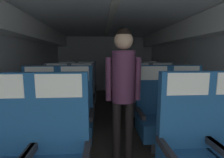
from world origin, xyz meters
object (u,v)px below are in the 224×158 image
(seat_d_left_window, at_px, (67,90))
(seat_a_left_aisle, at_px, (59,158))
(seat_b_right_window, at_px, (155,115))
(seat_c_left_window, at_px, (57,100))
(seat_b_left_aisle, at_px, (75,117))
(seat_d_left_aisle, at_px, (86,90))
(seat_d_right_window, at_px, (131,89))
(seat_b_right_aisle, at_px, (187,114))
(seat_c_left_aisle, at_px, (82,100))
(seat_d_right_aisle, at_px, (149,89))
(seat_c_right_aisle, at_px, (163,98))
(seat_c_right_window, at_px, (140,98))
(flight_attendant, at_px, (123,82))
(seat_b_left_window, at_px, (40,118))
(seat_a_right_window, at_px, (189,152))

(seat_d_left_window, bearing_deg, seat_a_left_aisle, -80.09)
(seat_b_right_window, distance_m, seat_c_left_window, 1.84)
(seat_b_left_aisle, distance_m, seat_c_left_window, 1.02)
(seat_d_left_aisle, distance_m, seat_d_right_window, 1.13)
(seat_d_left_aisle, relative_size, seat_d_right_window, 1.00)
(seat_b_left_aisle, xyz_separation_m, seat_d_left_aisle, (-0.00, 1.84, 0.00))
(seat_a_left_aisle, height_order, seat_b_right_aisle, same)
(seat_c_left_aisle, height_order, seat_d_right_window, same)
(seat_c_left_aisle, distance_m, seat_d_right_aisle, 1.85)
(seat_b_left_aisle, relative_size, seat_c_right_aisle, 1.00)
(seat_d_left_window, bearing_deg, seat_c_left_aisle, -63.54)
(seat_b_right_aisle, bearing_deg, seat_c_right_aisle, 90.40)
(seat_c_right_window, xyz_separation_m, flight_attendant, (-0.50, -1.17, 0.53))
(seat_b_left_aisle, distance_m, seat_d_left_aisle, 1.84)
(seat_a_left_aisle, xyz_separation_m, seat_d_right_window, (1.12, 2.75, 0.00))
(seat_b_left_window, height_order, seat_d_left_window, same)
(seat_a_left_aisle, bearing_deg, seat_d_right_window, 67.79)
(seat_d_right_window, bearing_deg, seat_b_right_aisle, -75.36)
(seat_d_left_window, relative_size, seat_d_left_aisle, 1.00)
(seat_b_left_window, bearing_deg, seat_d_right_window, 48.83)
(seat_d_right_aisle, bearing_deg, seat_d_left_window, 179.78)
(seat_c_right_window, relative_size, seat_d_right_window, 1.00)
(seat_d_left_aisle, xyz_separation_m, flight_attendant, (0.63, -2.09, 0.53))
(seat_c_left_aisle, xyz_separation_m, flight_attendant, (0.64, -1.15, 0.53))
(seat_a_right_window, bearing_deg, seat_d_right_window, 89.99)
(seat_d_left_aisle, distance_m, flight_attendant, 2.24)
(seat_d_right_aisle, relative_size, seat_d_right_window, 1.00)
(seat_d_left_window, bearing_deg, seat_c_right_aisle, -23.65)
(seat_b_right_window, bearing_deg, seat_d_right_aisle, 75.69)
(seat_b_right_window, xyz_separation_m, seat_c_right_aisle, (0.48, 0.93, 0.00))
(seat_d_right_window, bearing_deg, seat_d_left_window, 179.65)
(seat_c_right_aisle, bearing_deg, seat_a_left_aisle, -130.76)
(seat_b_left_aisle, bearing_deg, seat_a_right_window, -39.24)
(seat_d_right_aisle, distance_m, seat_d_right_window, 0.46)
(seat_a_left_aisle, distance_m, flight_attendant, 1.06)
(seat_a_left_aisle, bearing_deg, seat_c_right_aisle, 49.24)
(seat_c_right_aisle, relative_size, seat_d_right_aisle, 1.00)
(seat_a_left_aisle, height_order, seat_b_left_aisle, same)
(seat_b_right_aisle, bearing_deg, seat_a_left_aisle, -150.16)
(seat_a_right_window, relative_size, seat_d_left_aisle, 1.00)
(seat_b_left_aisle, relative_size, seat_d_right_aisle, 1.00)
(seat_b_left_aisle, height_order, seat_b_right_aisle, same)
(seat_b_left_window, height_order, seat_b_right_aisle, same)
(seat_b_left_window, height_order, seat_c_right_aisle, same)
(seat_b_right_window, bearing_deg, seat_b_left_window, -179.66)
(seat_d_right_aisle, height_order, flight_attendant, flight_attendant)
(seat_a_right_window, xyz_separation_m, seat_c_left_window, (-1.61, 1.82, 0.00))
(seat_a_left_aisle, bearing_deg, seat_c_left_aisle, 90.56)
(seat_b_right_aisle, bearing_deg, seat_d_right_aisle, 90.54)
(seat_b_left_window, distance_m, seat_d_right_window, 2.44)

